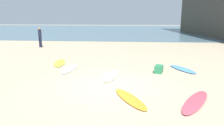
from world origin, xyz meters
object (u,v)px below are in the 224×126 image
(surfboard_1, at_px, (195,102))
(beachgoer_near, at_px, (40,36))
(surfboard_2, at_px, (60,63))
(surfboard_3, at_px, (130,99))
(surfboard_4, at_px, (183,69))
(surfboard_5, at_px, (111,76))
(surfboard_0, at_px, (70,69))
(beach_cooler, at_px, (159,69))

(surfboard_1, bearing_deg, beachgoer_near, -18.30)
(surfboard_1, distance_m, surfboard_2, 8.14)
(surfboard_3, xyz_separation_m, surfboard_4, (2.69, 4.24, 0.01))
(surfboard_2, height_order, surfboard_4, surfboard_4)
(surfboard_2, xyz_separation_m, beachgoer_near, (-3.91, 6.23, 0.97))
(surfboard_4, bearing_deg, surfboard_5, 177.95)
(surfboard_1, distance_m, surfboard_4, 4.35)
(surfboard_3, distance_m, beachgoer_near, 13.96)
(surfboard_2, bearing_deg, surfboard_0, -65.34)
(surfboard_4, xyz_separation_m, beach_cooler, (-1.31, -0.68, 0.13))
(surfboard_1, bearing_deg, surfboard_0, -6.32)
(surfboard_0, height_order, beach_cooler, beach_cooler)
(surfboard_3, height_order, beach_cooler, beach_cooler)
(surfboard_2, height_order, beach_cooler, beach_cooler)
(surfboard_1, relative_size, surfboard_3, 1.14)
(surfboard_5, bearing_deg, surfboard_0, -19.48)
(surfboard_0, bearing_deg, surfboard_1, -34.21)
(surfboard_1, bearing_deg, surfboard_3, 28.01)
(surfboard_5, relative_size, beachgoer_near, 1.18)
(surfboard_0, xyz_separation_m, surfboard_1, (5.30, -3.88, 0.01))
(surfboard_1, xyz_separation_m, beach_cooler, (-0.72, 3.63, 0.14))
(surfboard_5, height_order, beachgoer_near, beachgoer_near)
(surfboard_1, relative_size, surfboard_5, 1.10)
(surfboard_5, xyz_separation_m, beachgoer_near, (-7.18, 8.63, 0.97))
(surfboard_0, height_order, surfboard_2, same)
(surfboard_1, distance_m, surfboard_5, 4.10)
(surfboard_0, relative_size, surfboard_4, 1.11)
(beach_cooler, bearing_deg, surfboard_5, -159.47)
(surfboard_5, bearing_deg, beachgoer_near, -43.75)
(surfboard_3, xyz_separation_m, surfboard_5, (-0.92, 2.70, -0.00))
(surfboard_2, bearing_deg, surfboard_4, -19.95)
(surfboard_0, distance_m, surfboard_5, 2.53)
(surfboard_3, height_order, beachgoer_near, beachgoer_near)
(surfboard_1, distance_m, beachgoer_near, 15.33)
(surfboard_2, bearing_deg, beachgoer_near, 109.36)
(surfboard_0, relative_size, surfboard_3, 1.05)
(surfboard_0, bearing_deg, surfboard_4, 6.18)
(surfboard_0, height_order, surfboard_4, surfboard_4)
(surfboard_2, bearing_deg, surfboard_1, -52.22)
(surfboard_0, distance_m, surfboard_4, 5.90)
(surfboard_5, xyz_separation_m, beach_cooler, (2.30, 0.86, 0.14))
(surfboard_4, bearing_deg, surfboard_3, -147.52)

